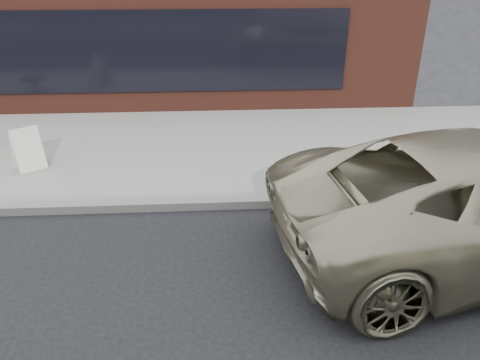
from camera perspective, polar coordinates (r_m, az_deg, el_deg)
The scene contains 4 objects.
near_sidewalk at distance 10.66m, azimuth -1.05°, elevation 4.80°, with size 44.00×6.00×0.15m, color gray.
storefront at distance 17.06m, azimuth -9.35°, elevation 20.18°, with size 14.00×10.07×4.50m.
motorcycle at distance 7.77m, azimuth 13.97°, elevation -1.05°, with size 1.90×0.74×1.21m.
sandwich_sign at distance 9.87m, azimuth -24.53°, elevation 3.54°, with size 0.69×0.68×0.82m.
Camera 1 is at (-0.39, -2.91, 4.00)m, focal length 35.00 mm.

